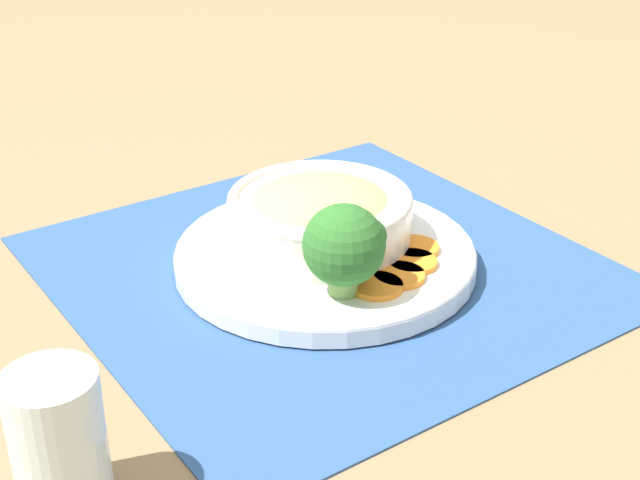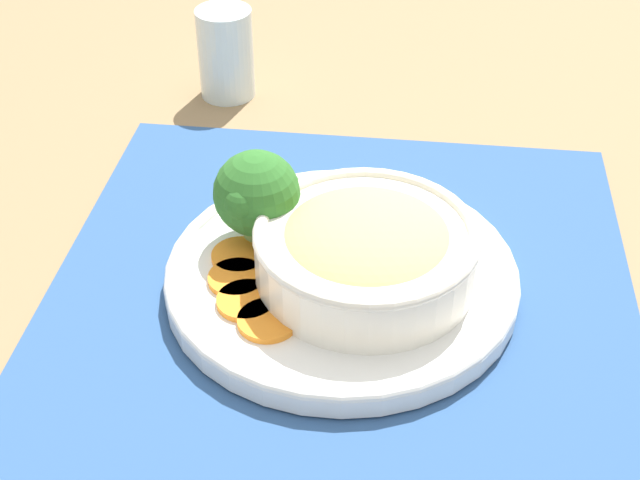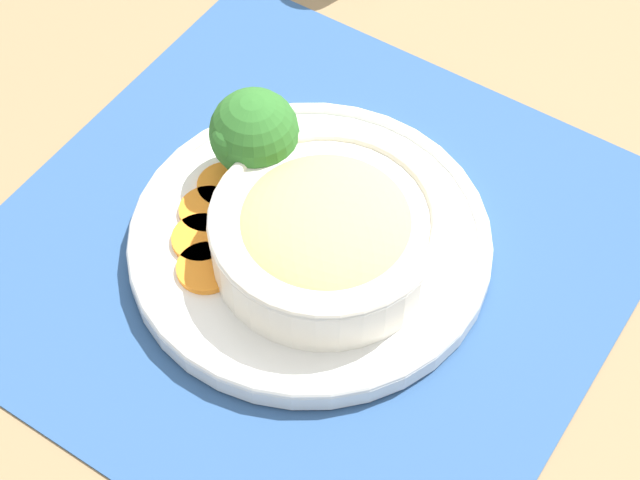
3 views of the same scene
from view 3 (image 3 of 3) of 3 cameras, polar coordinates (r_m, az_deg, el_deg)
The scene contains 9 objects.
ground_plane at distance 0.85m, azimuth -0.54°, elevation -0.65°, with size 4.00×4.00×0.00m, color #8C704C.
placemat at distance 0.85m, azimuth -0.54°, elevation -0.57°, with size 0.52×0.52×0.00m.
plate at distance 0.84m, azimuth -0.54°, elevation -0.04°, with size 0.29×0.29×0.02m.
bowl at distance 0.80m, azimuth 0.30°, elevation 0.43°, with size 0.18×0.18×0.06m.
broccoli_floret at distance 0.84m, azimuth -3.56°, elevation 5.69°, with size 0.07×0.07×0.08m.
carrot_slice_near at distance 0.87m, azimuth -5.05°, elevation 2.91°, with size 0.05×0.05×0.01m.
carrot_slice_middle at distance 0.85m, azimuth -5.99°, elevation 1.59°, with size 0.05×0.05×0.01m.
carrot_slice_far at distance 0.84m, azimuth -6.35°, elevation 0.07°, with size 0.05×0.05×0.01m.
carrot_slice_extra at distance 0.82m, azimuth -6.07°, elevation -1.49°, with size 0.05×0.05×0.01m.
Camera 3 is at (-0.44, -0.24, 0.69)m, focal length 60.00 mm.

